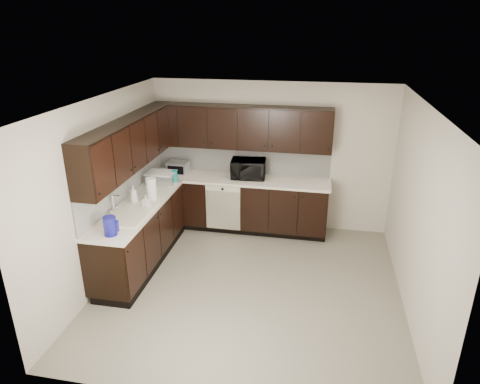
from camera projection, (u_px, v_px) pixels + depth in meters
name	position (u px, v px, depth m)	size (l,w,h in m)	color
floor	(250.00, 286.00, 5.87)	(4.00, 4.00, 0.00)	gray
ceiling	(252.00, 103.00, 4.94)	(4.00, 4.00, 0.00)	white
wall_back	(271.00, 156.00, 7.23)	(4.00, 0.02, 2.50)	#BDB3A1
wall_left	(105.00, 191.00, 5.76)	(0.02, 4.00, 2.50)	#BDB3A1
wall_right	(418.00, 215.00, 5.05)	(0.02, 4.00, 2.50)	#BDB3A1
wall_front	(211.00, 294.00, 3.58)	(4.00, 0.02, 2.50)	#BDB3A1
lower_cabinets	(201.00, 218.00, 6.90)	(3.00, 2.80, 0.90)	black
countertop	(199.00, 189.00, 6.71)	(3.03, 2.83, 0.04)	silver
backsplash	(190.00, 169.00, 6.85)	(3.00, 2.80, 0.48)	silver
upper_cabinets	(193.00, 135.00, 6.50)	(3.00, 2.80, 0.70)	black
dishwasher	(223.00, 205.00, 7.07)	(0.58, 0.04, 0.78)	beige
sink	(129.00, 218.00, 5.83)	(0.54, 0.82, 0.42)	beige
microwave	(248.00, 169.00, 7.10)	(0.57, 0.38, 0.31)	black
soap_bottle_a	(146.00, 201.00, 5.99)	(0.08, 0.08, 0.18)	gray
soap_bottle_b	(134.00, 194.00, 6.11)	(0.10, 0.10, 0.27)	gray
toaster_oven	(178.00, 168.00, 7.31)	(0.35, 0.26, 0.22)	silver
storage_bin	(161.00, 178.00, 6.91)	(0.44, 0.32, 0.17)	white
blue_pitcher	(110.00, 226.00, 5.20)	(0.16, 0.16, 0.24)	#10109A
teal_tumbler	(175.00, 176.00, 6.95)	(0.09, 0.09, 0.19)	#0C8A84
paper_towel_roll	(151.00, 189.00, 6.25)	(0.15, 0.15, 0.32)	white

